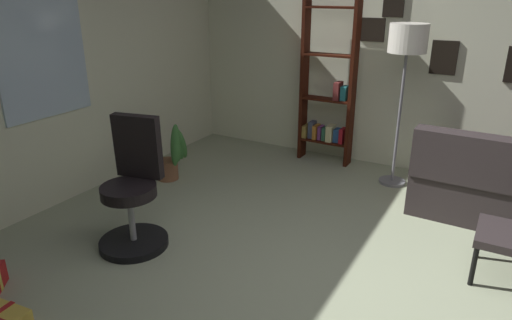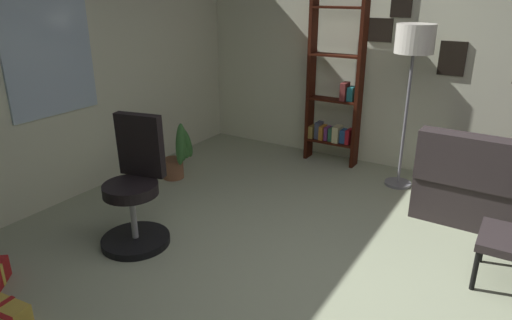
# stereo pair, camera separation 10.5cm
# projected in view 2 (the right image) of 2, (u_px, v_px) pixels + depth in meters

# --- Properties ---
(ground_plane) EXTENTS (5.44, 5.98, 0.10)m
(ground_plane) POSITION_uv_depth(u_px,v_px,m) (344.00, 313.00, 3.07)
(ground_plane) COLOR #9EA887
(wall_back_with_windows) EXTENTS (5.44, 0.12, 2.69)m
(wall_back_with_windows) POSITION_uv_depth(u_px,v_px,m) (31.00, 65.00, 4.05)
(wall_back_with_windows) COLOR beige
(wall_back_with_windows) RESTS_ON ground_plane
(wall_right_with_frames) EXTENTS (0.12, 5.98, 2.69)m
(wall_right_with_frames) POSITION_uv_depth(u_px,v_px,m) (451.00, 54.00, 4.77)
(wall_right_with_frames) COLOR beige
(wall_right_with_frames) RESTS_ON ground_plane
(office_chair) EXTENTS (0.56, 0.56, 1.07)m
(office_chair) POSITION_uv_depth(u_px,v_px,m) (136.00, 195.00, 3.70)
(office_chair) COLOR black
(office_chair) RESTS_ON ground_plane
(bookshelf) EXTENTS (0.18, 0.64, 1.90)m
(bookshelf) POSITION_uv_depth(u_px,v_px,m) (334.00, 95.00, 5.32)
(bookshelf) COLOR #351108
(bookshelf) RESTS_ON ground_plane
(floor_lamp) EXTENTS (0.38, 0.38, 1.68)m
(floor_lamp) POSITION_uv_depth(u_px,v_px,m) (414.00, 50.00, 4.43)
(floor_lamp) COLOR slate
(floor_lamp) RESTS_ON ground_plane
(potted_plant) EXTENTS (0.43, 0.50, 0.68)m
(potted_plant) POSITION_uv_depth(u_px,v_px,m) (176.00, 154.00, 5.00)
(potted_plant) COLOR brown
(potted_plant) RESTS_ON ground_plane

